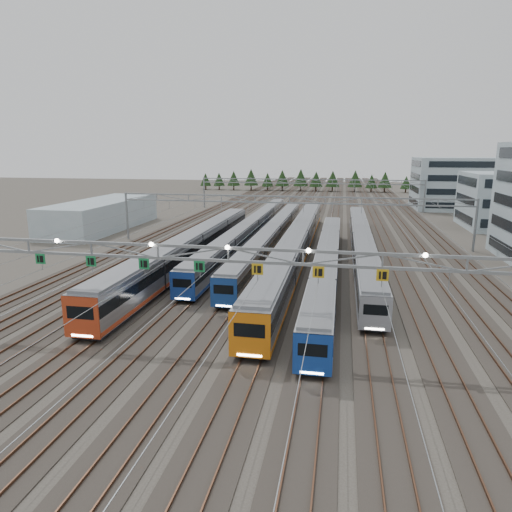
% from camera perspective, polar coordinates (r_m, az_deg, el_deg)
% --- Properties ---
extents(ground, '(400.00, 400.00, 0.00)m').
position_cam_1_polar(ground, '(36.52, -3.33, -11.05)').
color(ground, '#47423A').
rests_on(ground, ground).
extents(track_bed, '(54.00, 260.00, 5.42)m').
position_cam_1_polar(track_bed, '(133.25, 7.15, 7.15)').
color(track_bed, '#2D2823').
rests_on(track_bed, ground).
extents(train_a, '(3.07, 54.02, 4.01)m').
position_cam_1_polar(train_a, '(61.57, -7.99, 1.06)').
color(train_a, black).
rests_on(train_a, ground).
extents(train_b, '(2.59, 68.95, 3.36)m').
position_cam_1_polar(train_b, '(77.47, -0.61, 3.40)').
color(train_b, black).
rests_on(train_b, ground).
extents(train_c, '(2.60, 60.36, 3.38)m').
position_cam_1_polar(train_c, '(71.27, 2.06, 2.55)').
color(train_c, black).
rests_on(train_c, ground).
extents(train_d, '(3.04, 68.63, 3.96)m').
position_cam_1_polar(train_d, '(64.87, 5.20, 1.72)').
color(train_d, black).
rests_on(train_d, ground).
extents(train_e, '(2.61, 52.67, 3.40)m').
position_cam_1_polar(train_e, '(55.27, 8.87, -0.67)').
color(train_e, black).
rests_on(train_e, ground).
extents(train_f, '(2.65, 59.84, 3.45)m').
position_cam_1_polar(train_f, '(67.14, 13.07, 1.60)').
color(train_f, black).
rests_on(train_f, ground).
extents(gantry_near, '(56.36, 0.61, 8.08)m').
position_cam_1_polar(gantry_near, '(34.15, -3.61, -0.20)').
color(gantry_near, gray).
rests_on(gantry_near, ground).
extents(gantry_mid, '(56.36, 0.36, 8.00)m').
position_cam_1_polar(gantry_mid, '(73.28, 4.20, 6.33)').
color(gantry_mid, gray).
rests_on(gantry_mid, ground).
extents(gantry_far, '(56.36, 0.36, 8.00)m').
position_cam_1_polar(gantry_far, '(117.92, 6.74, 8.80)').
color(gantry_far, gray).
rests_on(gantry_far, ground).
extents(depot_bldg_mid, '(14.00, 16.00, 10.76)m').
position_cam_1_polar(depot_bldg_mid, '(101.61, 28.51, 6.09)').
color(depot_bldg_mid, '#9DB3BB').
rests_on(depot_bldg_mid, ground).
extents(depot_bldg_north, '(22.00, 18.00, 13.17)m').
position_cam_1_polar(depot_bldg_north, '(130.93, 24.02, 8.28)').
color(depot_bldg_north, '#9DB3BB').
rests_on(depot_bldg_north, ground).
extents(west_shed, '(10.00, 30.00, 5.47)m').
position_cam_1_polar(west_shed, '(94.01, -18.69, 4.91)').
color(west_shed, '#9DB3BB').
rests_on(west_shed, ground).
extents(treeline, '(100.10, 5.60, 7.02)m').
position_cam_1_polar(treeline, '(174.38, 8.82, 9.37)').
color(treeline, '#332114').
rests_on(treeline, ground).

